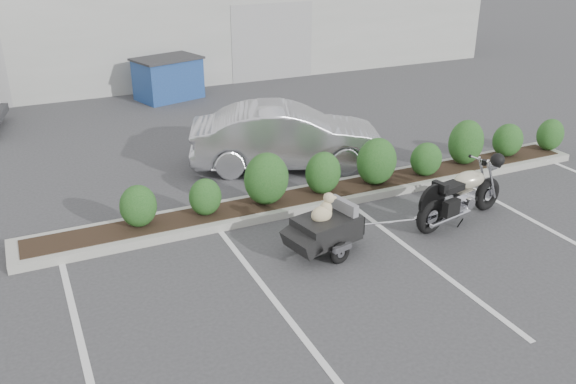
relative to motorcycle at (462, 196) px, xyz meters
name	(u,v)px	position (x,y,z in m)	size (l,w,h in m)	color
ground	(341,258)	(-2.64, -0.27, -0.52)	(90.00, 90.00, 0.00)	#38383A
planter_kerb	(331,194)	(-1.64, 1.93, -0.44)	(12.00, 1.00, 0.15)	#9E9E93
building	(125,10)	(-2.64, 16.73, 1.48)	(26.00, 10.00, 4.00)	#9EA099
motorcycle	(462,196)	(0.00, 0.00, 0.00)	(2.24, 0.95, 1.30)	black
pet_trailer	(326,228)	(-2.79, 0.02, -0.06)	(1.82, 1.04, 1.07)	black
sedan	(287,137)	(-1.71, 3.85, 0.18)	(1.49, 4.26, 1.40)	#BBBAC2
dumpster	(168,78)	(-2.62, 10.73, 0.13)	(2.26, 1.85, 1.29)	navy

